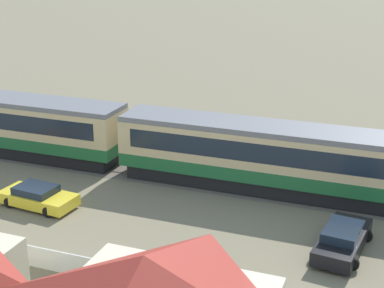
# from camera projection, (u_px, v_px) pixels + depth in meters

# --- Properties ---
(passenger_train) EXTENTS (65.54, 3.22, 4.00)m
(passenger_train) POSITION_uv_depth(u_px,v_px,m) (301.00, 159.00, 33.54)
(passenger_train) COLOR #1E6033
(passenger_train) RESTS_ON ground_plane
(parked_car_yellow) EXTENTS (4.49, 2.28, 1.20)m
(parked_car_yellow) POSITION_uv_depth(u_px,v_px,m) (38.00, 197.00, 32.56)
(parked_car_yellow) COLOR yellow
(parked_car_yellow) RESTS_ON ground_plane
(parked_car_black) EXTENTS (2.58, 4.92, 1.34)m
(parked_car_black) POSITION_uv_depth(u_px,v_px,m) (343.00, 239.00, 27.82)
(parked_car_black) COLOR black
(parked_car_black) RESTS_ON ground_plane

